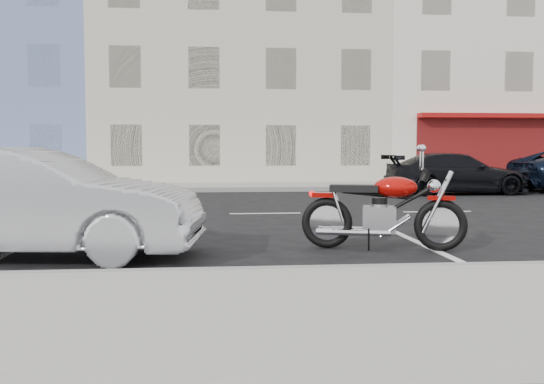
{
  "coord_description": "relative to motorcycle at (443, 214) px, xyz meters",
  "views": [
    {
      "loc": [
        -3.14,
        -13.51,
        1.44
      ],
      "look_at": [
        -2.27,
        -4.45,
        0.8
      ],
      "focal_mm": 40.0,
      "sensor_mm": 36.0,
      "label": 1
    }
  ],
  "objects": [
    {
      "name": "bldg_corner",
      "position": [
        10.93,
        21.6,
        5.71
      ],
      "size": [
        14.0,
        12.0,
        12.5
      ],
      "primitive_type": "cube",
      "color": "beige",
      "rests_on": "ground"
    },
    {
      "name": "ground",
      "position": [
        -0.07,
        5.3,
        -0.54
      ],
      "size": [
        120.0,
        120.0,
        0.0
      ],
      "primitive_type": "plane",
      "color": "black",
      "rests_on": "ground"
    },
    {
      "name": "curb_far",
      "position": [
        -5.07,
        12.3,
        -0.46
      ],
      "size": [
        80.0,
        0.12,
        0.16
      ],
      "primitive_type": "cube",
      "color": "gray",
      "rests_on": "ground"
    },
    {
      "name": "bldg_cream",
      "position": [
        -2.07,
        21.6,
        5.21
      ],
      "size": [
        12.0,
        12.0,
        11.5
      ],
      "primitive_type": "cube",
      "color": "#BDB59F",
      "rests_on": "ground"
    },
    {
      "name": "car_far",
      "position": [
        4.56,
        10.63,
        0.12
      ],
      "size": [
        4.59,
        1.93,
        1.32
      ],
      "primitive_type": "imported",
      "rotation": [
        0.0,
        0.0,
        1.59
      ],
      "color": "black",
      "rests_on": "ground"
    },
    {
      "name": "sidewalk_far",
      "position": [
        -5.07,
        14.0,
        -0.46
      ],
      "size": [
        80.0,
        3.4,
        0.15
      ],
      "primitive_type": "cube",
      "color": "gray",
      "rests_on": "ground"
    },
    {
      "name": "sedan_silver",
      "position": [
        -5.64,
        0.03,
        0.2
      ],
      "size": [
        4.62,
        2.05,
        1.47
      ],
      "primitive_type": "imported",
      "rotation": [
        0.0,
        0.0,
        1.46
      ],
      "color": "#A6A8AE",
      "rests_on": "ground"
    },
    {
      "name": "curb_near",
      "position": [
        -5.07,
        -1.7,
        -0.46
      ],
      "size": [
        80.0,
        0.12,
        0.16
      ],
      "primitive_type": "cube",
      "color": "gray",
      "rests_on": "ground"
    },
    {
      "name": "motorcycle",
      "position": [
        0.0,
        0.0,
        0.0
      ],
      "size": [
        2.3,
        0.97,
        1.18
      ],
      "rotation": [
        0.0,
        0.0,
        -0.27
      ],
      "color": "black",
      "rests_on": "ground"
    }
  ]
}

